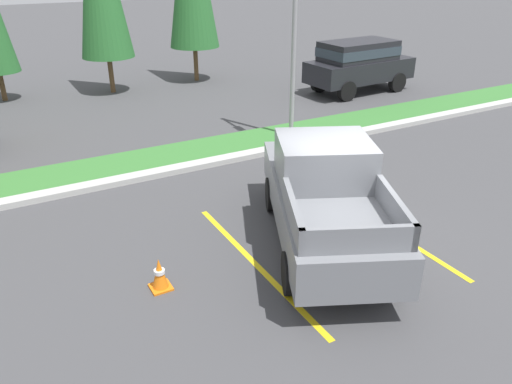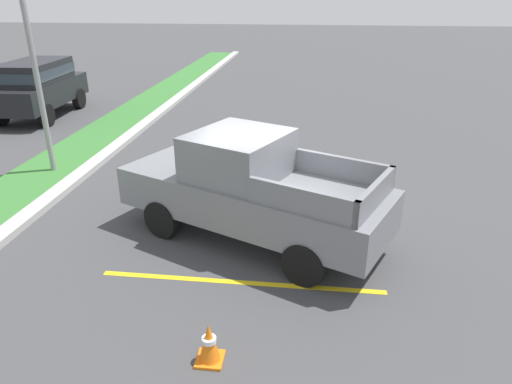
{
  "view_description": "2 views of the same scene",
  "coord_description": "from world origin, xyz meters",
  "px_view_note": "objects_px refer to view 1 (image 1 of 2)",
  "views": [
    {
      "loc": [
        -5.81,
        -6.8,
        5.29
      ],
      "look_at": [
        -1.28,
        1.34,
        0.83
      ],
      "focal_mm": 35.04,
      "sensor_mm": 36.0,
      "label": 1
    },
    {
      "loc": [
        -8.41,
        -0.91,
        4.52
      ],
      "look_at": [
        -1.01,
        -0.02,
        1.25
      ],
      "focal_mm": 32.48,
      "sensor_mm": 36.0,
      "label": 2
    }
  ],
  "objects_px": {
    "pickup_truck_main": "(325,196)",
    "street_light": "(298,3)",
    "traffic_cone": "(160,274)",
    "suv_distant": "(359,62)"
  },
  "relations": [
    {
      "from": "pickup_truck_main",
      "to": "street_light",
      "type": "height_order",
      "value": "street_light"
    },
    {
      "from": "suv_distant",
      "to": "street_light",
      "type": "relative_size",
      "value": 0.68
    },
    {
      "from": "suv_distant",
      "to": "pickup_truck_main",
      "type": "bearing_deg",
      "value": -132.6
    },
    {
      "from": "suv_distant",
      "to": "street_light",
      "type": "distance_m",
      "value": 7.17
    },
    {
      "from": "pickup_truck_main",
      "to": "suv_distant",
      "type": "relative_size",
      "value": 1.18
    },
    {
      "from": "street_light",
      "to": "traffic_cone",
      "type": "distance_m",
      "value": 9.17
    },
    {
      "from": "traffic_cone",
      "to": "pickup_truck_main",
      "type": "bearing_deg",
      "value": -1.63
    },
    {
      "from": "pickup_truck_main",
      "to": "street_light",
      "type": "xyz_separation_m",
      "value": [
        2.94,
        5.58,
        2.98
      ]
    },
    {
      "from": "pickup_truck_main",
      "to": "suv_distant",
      "type": "bearing_deg",
      "value": 47.4
    },
    {
      "from": "street_light",
      "to": "traffic_cone",
      "type": "height_order",
      "value": "street_light"
    }
  ]
}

